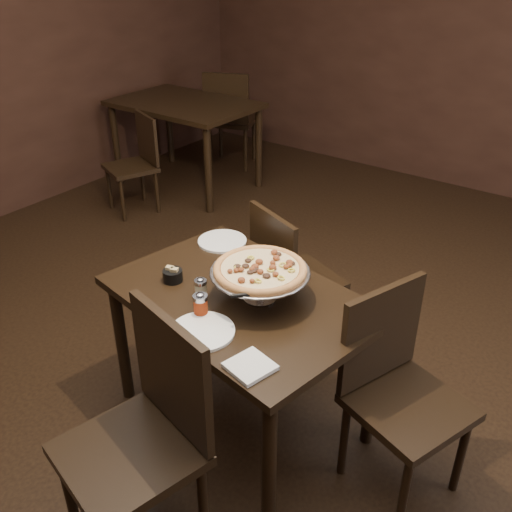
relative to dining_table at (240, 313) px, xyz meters
The scene contains 16 objects.
room 0.79m from the dining_table, 83.84° to the left, with size 6.04×7.04×2.84m.
dining_table is the anchor object (origin of this frame).
background_table 3.07m from the dining_table, 137.09° to the left, with size 1.26×0.84×0.79m.
pizza_stand 0.25m from the dining_table, 20.97° to the left, with size 0.43×0.43×0.18m.
parmesan_shaker 0.22m from the dining_table, 139.03° to the right, with size 0.05×0.05×0.10m.
pepper_flake_shaker 0.26m from the dining_table, 100.31° to the right, with size 0.06×0.06×0.11m.
packet_caddy 0.35m from the dining_table, 164.82° to the right, with size 0.09×0.09×0.07m.
napkin_stack 0.49m from the dining_table, 47.85° to the right, with size 0.15×0.15×0.02m, color silver.
plate_left 0.51m from the dining_table, 138.18° to the left, with size 0.25×0.25×0.01m, color white.
plate_near 0.32m from the dining_table, 81.59° to the right, with size 0.26×0.26×0.01m, color white.
serving_spatula 0.32m from the dining_table, 47.00° to the right, with size 0.14×0.14×0.02m.
chair_far 0.65m from the dining_table, 102.84° to the left, with size 0.52×0.52×0.86m.
chair_near 0.69m from the dining_table, 82.19° to the right, with size 0.55×0.55×0.97m.
chair_side 0.73m from the dining_table, ahead, with size 0.54×0.54×0.90m.
bg_chair_far 3.50m from the dining_table, 129.43° to the left, with size 0.59×0.59×0.96m.
bg_chair_near 2.63m from the dining_table, 146.99° to the left, with size 0.49×0.49×0.81m.
Camera 1 is at (1.34, -1.71, 2.09)m, focal length 40.00 mm.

